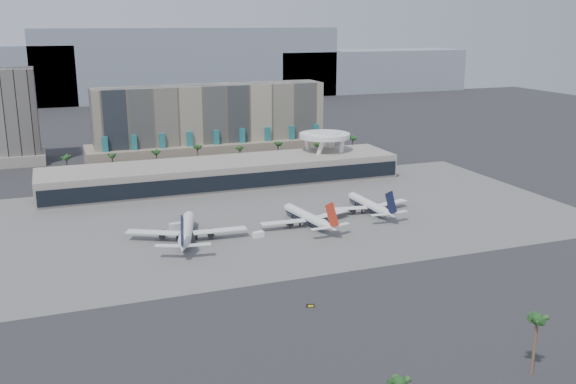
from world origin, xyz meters
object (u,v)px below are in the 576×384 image
object	(u,v)px
airliner_right	(369,205)
taxiway_sign	(310,306)
airliner_left	(186,230)
service_vehicle_b	(258,235)
airliner_centre	(308,217)
service_vehicle_a	(176,226)

from	to	relation	value
airliner_right	taxiway_sign	world-z (taller)	airliner_right
airliner_left	service_vehicle_b	distance (m)	26.09
airliner_centre	service_vehicle_b	distance (m)	23.12
taxiway_sign	service_vehicle_b	bearing A→B (deg)	102.05
service_vehicle_b	taxiway_sign	world-z (taller)	service_vehicle_b
service_vehicle_a	airliner_centre	bearing A→B (deg)	-21.20
airliner_left	taxiway_sign	size ratio (longest dim) A/B	20.66
airliner_left	airliner_centre	world-z (taller)	airliner_left
service_vehicle_b	taxiway_sign	distance (m)	61.90
taxiway_sign	service_vehicle_a	bearing A→B (deg)	121.33
airliner_centre	airliner_right	distance (m)	31.17
airliner_left	taxiway_sign	distance (m)	70.27
airliner_right	service_vehicle_b	distance (m)	54.20
airliner_right	service_vehicle_a	bearing A→B (deg)	172.70
airliner_centre	service_vehicle_a	size ratio (longest dim) A/B	8.24
service_vehicle_a	service_vehicle_b	xyz separation A→B (m)	(26.50, -20.10, -0.16)
service_vehicle_a	service_vehicle_b	distance (m)	33.27
airliner_left	service_vehicle_a	xyz separation A→B (m)	(-1.14, 14.73, -2.75)
airliner_centre	taxiway_sign	xyz separation A→B (m)	(-26.85, -67.96, -2.99)
service_vehicle_b	airliner_left	bearing A→B (deg)	154.01
airliner_left	taxiway_sign	xyz separation A→B (m)	(20.64, -67.09, -3.44)
airliner_right	service_vehicle_a	xyz separation A→B (m)	(-78.95, 6.63, -2.23)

